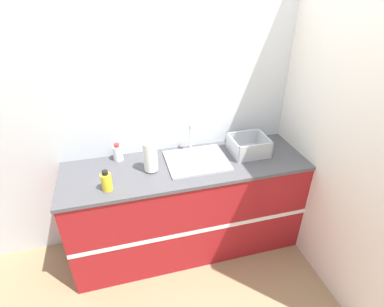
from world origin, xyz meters
TOP-DOWN VIEW (x-y plane):
  - ground_plane at (0.00, 0.00)m, footprint 12.00×12.00m
  - wall_back at (0.00, 0.66)m, footprint 4.46×0.06m
  - wall_right at (1.06, 0.31)m, footprint 0.06×2.63m
  - counter_cabinet at (0.00, 0.31)m, footprint 2.08×0.65m
  - sink at (0.09, 0.34)m, footprint 0.51×0.43m
  - paper_towel_roll at (-0.30, 0.30)m, footprint 0.11×0.11m
  - dish_rack at (0.58, 0.36)m, footprint 0.32×0.29m
  - bottle_white_spray at (-0.55, 0.54)m, footprint 0.08×0.08m
  - bottle_yellow at (-0.66, 0.13)m, footprint 0.08×0.08m

SIDE VIEW (x-z plane):
  - ground_plane at x=0.00m, z-range 0.00..0.00m
  - counter_cabinet at x=0.00m, z-range 0.00..0.93m
  - sink at x=0.09m, z-range 0.81..1.08m
  - dish_rack at x=0.58m, z-range 0.91..1.06m
  - bottle_white_spray at x=-0.55m, z-range 0.92..1.08m
  - bottle_yellow at x=-0.66m, z-range 0.92..1.09m
  - paper_towel_roll at x=-0.30m, z-range 0.93..1.19m
  - wall_back at x=0.00m, z-range 0.00..2.60m
  - wall_right at x=1.06m, z-range 0.00..2.60m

